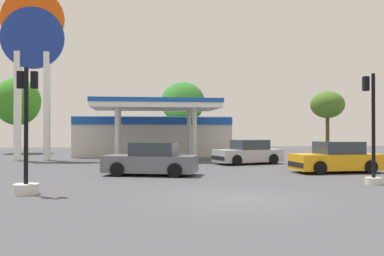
% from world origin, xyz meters
% --- Properties ---
extents(ground_plane, '(90.00, 90.00, 0.00)m').
position_xyz_m(ground_plane, '(0.00, 0.00, 0.00)').
color(ground_plane, '#47474C').
rests_on(ground_plane, ground).
extents(gas_station, '(12.85, 12.63, 4.35)m').
position_xyz_m(gas_station, '(-1.83, 23.88, 1.90)').
color(gas_station, beige).
rests_on(gas_station, ground).
extents(station_pole_sign, '(4.45, 0.56, 12.37)m').
position_xyz_m(station_pole_sign, '(-10.59, 18.81, 7.91)').
color(station_pole_sign, white).
rests_on(station_pole_sign, ground).
extents(car_0, '(4.48, 2.22, 1.57)m').
position_xyz_m(car_0, '(6.84, 7.55, 0.71)').
color(car_0, black).
rests_on(car_0, ground).
extents(car_1, '(4.64, 2.95, 1.54)m').
position_xyz_m(car_1, '(3.90, 13.64, 0.70)').
color(car_1, black).
rests_on(car_1, ground).
extents(car_2, '(4.67, 2.95, 1.56)m').
position_xyz_m(car_2, '(-2.48, 7.45, 0.70)').
color(car_2, black).
rests_on(car_2, ground).
extents(traffic_signal_0, '(0.81, 0.81, 4.17)m').
position_xyz_m(traffic_signal_0, '(-6.77, 1.83, 1.26)').
color(traffic_signal_0, silver).
rests_on(traffic_signal_0, ground).
extents(traffic_signal_1, '(0.65, 0.68, 4.34)m').
position_xyz_m(traffic_signal_1, '(5.99, 2.82, 1.48)').
color(traffic_signal_1, silver).
rests_on(traffic_signal_1, ground).
extents(tree_0, '(4.36, 4.36, 7.25)m').
position_xyz_m(tree_0, '(-14.53, 29.64, 4.95)').
color(tree_0, brown).
rests_on(tree_0, ground).
extents(tree_1, '(4.36, 4.36, 7.03)m').
position_xyz_m(tree_1, '(1.41, 29.32, 4.99)').
color(tree_1, brown).
rests_on(tree_1, ground).
extents(tree_2, '(3.49, 3.49, 6.29)m').
position_xyz_m(tree_2, '(16.55, 29.15, 4.84)').
color(tree_2, brown).
rests_on(tree_2, ground).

